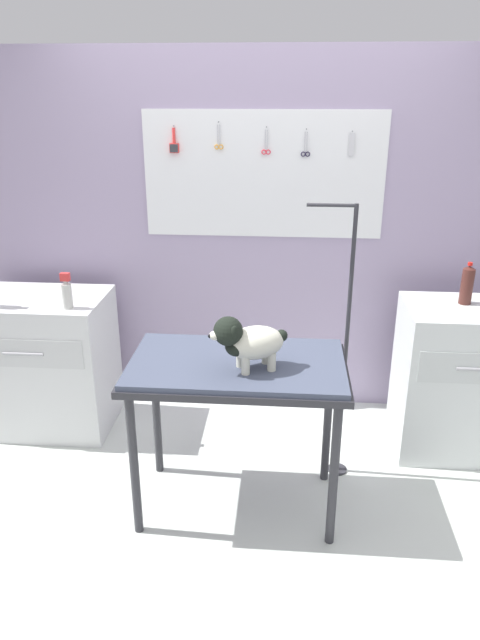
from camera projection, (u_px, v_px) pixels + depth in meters
name	position (u px, v px, depth m)	size (l,w,h in m)	color
ground	(243.00, 521.00, 3.02)	(4.40, 4.00, 0.04)	silver
rear_wall_panel	(259.00, 238.00, 3.76)	(4.00, 0.11, 2.30)	#A292B2
grooming_table	(237.00, 377.00, 2.85)	(1.07, 0.62, 0.84)	#2D2D33
grooming_arm	(344.00, 358.00, 3.12)	(0.30, 0.11, 1.54)	#2D2D33
dog	(248.00, 341.00, 2.68)	(0.37, 0.26, 0.27)	silver
counter_left	(47.00, 362.00, 3.72)	(0.80, 0.58, 0.88)	silver
cabinet_right	(457.00, 379.00, 3.46)	(0.68, 0.54, 0.91)	silver
pump_bottle_white	(67.00, 293.00, 3.35)	(0.06, 0.06, 0.21)	#B7B7B0
soda_bottle	(467.00, 285.00, 3.31)	(0.07, 0.07, 0.24)	#49231D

